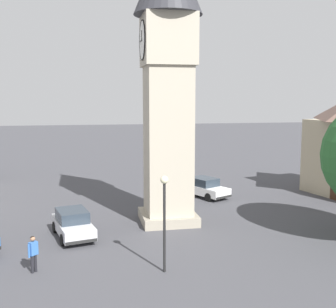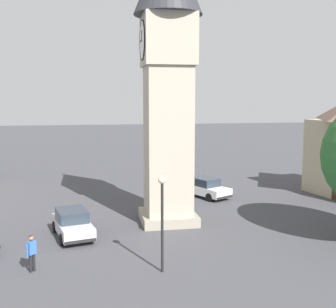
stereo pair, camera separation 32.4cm
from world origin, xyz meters
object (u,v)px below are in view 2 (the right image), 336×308
Objects in this scene: car_blue_kerb at (206,188)px; car_silver_kerb at (72,223)px; lamp_post at (162,207)px; clock_tower at (168,54)px; pedestrian at (32,250)px.

car_blue_kerb and car_silver_kerb have the same top height.
lamp_post reaches higher than car_blue_kerb.
clock_tower is 10.73m from lamp_post.
pedestrian reaches higher than car_silver_kerb.
pedestrian is at bearing 79.44° from lamp_post.
clock_tower is 10.60× the size of pedestrian.
lamp_post reaches higher than car_silver_kerb.
pedestrian is at bearing 161.20° from car_silver_kerb.
car_blue_kerb is at bearing -34.50° from clock_tower.
car_silver_kerb is (-7.85, 9.97, 0.00)m from car_blue_kerb.
clock_tower is 4.04× the size of car_blue_kerb.
car_blue_kerb is 17.03m from pedestrian.
clock_tower is 11.43m from car_silver_kerb.
lamp_post is (-5.74, -4.18, 2.24)m from car_silver_kerb.
clock_tower is at bearing -48.80° from pedestrian.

